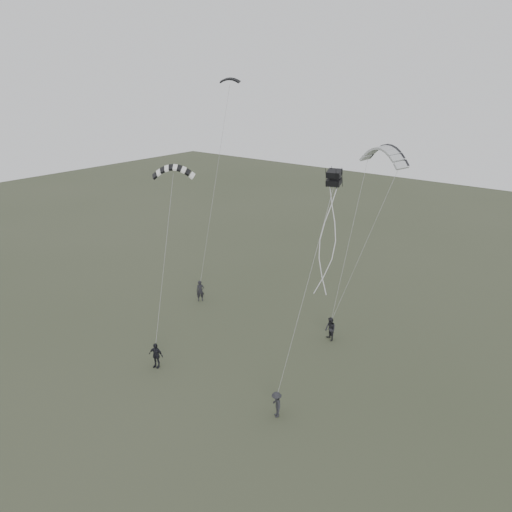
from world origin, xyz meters
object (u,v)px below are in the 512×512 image
Objects in this scene: kite_pale_large at (384,148)px; kite_striped at (173,167)px; flyer_right at (330,329)px; flyer_left at (200,291)px; flyer_far at (277,404)px; kite_box at (334,178)px; flyer_center at (156,355)px; kite_dark_small at (230,79)px.

kite_pale_large is 1.46× the size of kite_striped.
kite_pale_large is (1.41, 3.47, 12.84)m from flyer_right.
kite_pale_large reaches higher than flyer_right.
kite_striped is at bearing -115.22° from flyer_left.
kite_box is (0.94, 3.54, 12.55)m from flyer_far.
kite_box reaches higher than flyer_left.
kite_striped is at bearing -124.08° from flyer_right.
flyer_far is (1.99, -9.47, -0.10)m from flyer_right.
kite_striped is at bearing -117.34° from kite_pale_large.
flyer_center is at bearing -94.96° from flyer_right.
flyer_center is 12.94m from kite_striped.
flyer_right is 1.08× the size of kite_dark_small.
flyer_left is at bearing 72.87° from kite_striped.
flyer_right is at bearing -84.99° from kite_pale_large.
kite_box is at bearing -45.80° from kite_striped.
kite_striped is (2.02, -8.56, -5.76)m from kite_dark_small.
kite_dark_small is at bearing 42.83° from flyer_left.
flyer_right is 1.13× the size of flyer_far.
flyer_far is 0.55× the size of kite_striped.
flyer_right is at bearing -45.17° from flyer_left.
kite_dark_small is 14.49m from kite_pale_large.
kite_pale_large reaches higher than kite_box.
flyer_left is 10.52m from flyer_center.
flyer_right is at bearing 37.77° from flyer_center.
kite_box is (13.34, -0.97, 1.07)m from kite_striped.
kite_pale_large is (13.64, 4.44, 12.83)m from flyer_left.
kite_striped is (-10.41, -4.95, 11.38)m from flyer_right.
flyer_far is (14.22, -8.49, -0.12)m from flyer_left.
flyer_right is 0.42× the size of kite_pale_large.
kite_box is at bearing 6.19° from flyer_center.
kite_striped is 3.87× the size of kite_box.
flyer_right is 2.39× the size of kite_box.
kite_striped is at bearing -160.91° from flyer_far.
kite_dark_small is at bearing -153.37° from kite_pale_large.
flyer_center is 0.42× the size of kite_pale_large.
kite_striped is at bearing -103.96° from kite_dark_small.
flyer_left is 0.43× the size of kite_pale_large.
kite_dark_small is at bearing 93.45° from flyer_center.
kite_dark_small is 0.39× the size of kite_pale_large.
flyer_far is at bearing -60.25° from kite_pale_large.
kite_dark_small is 2.20× the size of kite_box.
kite_box is at bearing -67.82° from flyer_left.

